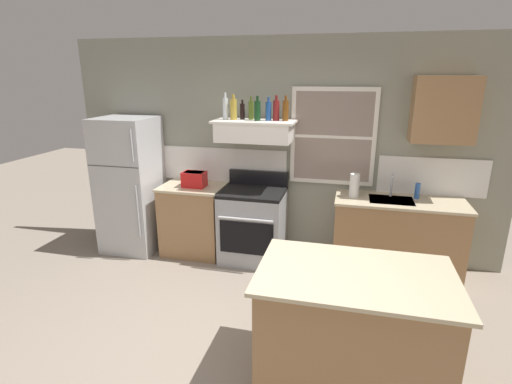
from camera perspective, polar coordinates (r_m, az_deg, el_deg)
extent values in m
plane|color=gray|center=(3.53, -4.21, -23.25)|extent=(16.00, 16.00, 0.00)
cube|color=gray|center=(4.95, 3.43, 6.09)|extent=(5.40, 0.06, 2.70)
cube|color=white|center=(5.28, -9.08, 4.15)|extent=(2.50, 0.02, 0.44)
cube|color=white|center=(4.97, 24.17, 2.06)|extent=(1.20, 0.02, 0.44)
cube|color=white|center=(4.80, 11.09, 7.88)|extent=(1.00, 0.04, 1.15)
cube|color=gray|center=(4.78, 11.08, 7.85)|extent=(0.90, 0.01, 1.05)
cube|color=white|center=(4.78, 11.07, 7.84)|extent=(0.90, 0.02, 0.04)
cube|color=#B7BABC|center=(5.38, -17.77, 0.97)|extent=(0.70, 0.68, 1.75)
cube|color=#333333|center=(5.03, -20.10, 3.48)|extent=(0.69, 0.00, 0.01)
cylinder|color=#A5A8AD|center=(4.99, -16.78, -2.75)|extent=(0.02, 0.02, 0.66)
cylinder|color=#A5A8AD|center=(4.79, -17.60, 6.47)|extent=(0.02, 0.02, 0.39)
cube|color=#9E754C|center=(5.19, -8.93, -4.04)|extent=(0.76, 0.60, 0.88)
cube|color=#C6B793|center=(5.05, -9.16, 0.79)|extent=(0.79, 0.63, 0.03)
cube|color=red|center=(4.96, -8.94, 1.83)|extent=(0.28, 0.20, 0.19)
cube|color=black|center=(4.94, -8.99, 2.83)|extent=(0.24, 0.16, 0.01)
cube|color=black|center=(5.01, -10.50, 2.31)|extent=(0.02, 0.03, 0.02)
cube|color=#9EA0A5|center=(4.91, -0.43, -5.11)|extent=(0.76, 0.64, 0.87)
cube|color=black|center=(4.76, -0.44, -0.02)|extent=(0.76, 0.64, 0.04)
cube|color=black|center=(5.00, 0.38, 2.12)|extent=(0.76, 0.06, 0.18)
cube|color=black|center=(4.63, -1.42, -6.73)|extent=(0.65, 0.01, 0.40)
cylinder|color=silver|center=(4.50, -1.56, -3.99)|extent=(0.65, 0.03, 0.03)
cube|color=white|center=(4.70, -0.15, 8.75)|extent=(0.88, 0.48, 0.22)
cube|color=#262628|center=(4.50, -0.85, 7.35)|extent=(0.75, 0.02, 0.04)
cube|color=white|center=(4.69, -0.16, 10.23)|extent=(0.96, 0.52, 0.02)
cylinder|color=silver|center=(4.77, -4.46, 11.96)|extent=(0.06, 0.06, 0.25)
cylinder|color=silver|center=(4.76, -4.50, 13.84)|extent=(0.03, 0.03, 0.06)
cylinder|color=#B29333|center=(4.73, -3.28, 11.85)|extent=(0.08, 0.08, 0.23)
cylinder|color=#B29333|center=(4.72, -3.31, 13.62)|extent=(0.03, 0.03, 0.06)
cylinder|color=black|center=(4.76, -1.99, 11.58)|extent=(0.06, 0.06, 0.18)
cylinder|color=black|center=(4.75, -2.00, 12.96)|extent=(0.02, 0.02, 0.05)
cylinder|color=#4C601E|center=(4.74, -0.72, 11.76)|extent=(0.06, 0.06, 0.21)
cylinder|color=#4C601E|center=(4.73, -0.73, 13.37)|extent=(0.03, 0.03, 0.05)
cylinder|color=#143819|center=(4.61, 0.20, 11.68)|extent=(0.07, 0.07, 0.22)
cylinder|color=#143819|center=(4.60, 0.20, 13.42)|extent=(0.03, 0.03, 0.06)
cylinder|color=#1E478C|center=(4.63, 1.82, 11.63)|extent=(0.07, 0.07, 0.21)
cylinder|color=#1E478C|center=(4.62, 1.83, 13.28)|extent=(0.03, 0.03, 0.05)
cylinder|color=maroon|center=(4.64, 2.97, 11.72)|extent=(0.07, 0.07, 0.23)
cylinder|color=maroon|center=(4.63, 3.00, 13.48)|extent=(0.03, 0.03, 0.06)
cylinder|color=brown|center=(4.62, 4.31, 11.67)|extent=(0.07, 0.07, 0.23)
cylinder|color=brown|center=(4.61, 4.35, 13.43)|extent=(0.03, 0.03, 0.06)
cube|color=#9E754C|center=(4.85, 19.67, -6.38)|extent=(1.40, 0.60, 0.88)
cube|color=#C6B793|center=(4.70, 20.21, -1.26)|extent=(1.43, 0.63, 0.03)
cube|color=#B7BABC|center=(4.67, 19.03, -1.15)|extent=(0.48, 0.36, 0.01)
cylinder|color=silver|center=(4.76, 19.07, 1.03)|extent=(0.03, 0.03, 0.28)
cylinder|color=silver|center=(4.65, 19.29, 2.19)|extent=(0.02, 0.16, 0.02)
cylinder|color=white|center=(4.62, 14.09, 0.94)|extent=(0.11, 0.11, 0.27)
cylinder|color=blue|center=(4.79, 22.36, 0.15)|extent=(0.06, 0.06, 0.18)
cube|color=#9E754C|center=(3.18, 13.67, -18.83)|extent=(1.32, 0.82, 0.88)
cube|color=#C6B793|center=(2.94, 14.29, -11.59)|extent=(1.40, 0.90, 0.03)
cube|color=#9E754C|center=(4.70, 25.59, 10.70)|extent=(0.64, 0.32, 0.70)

